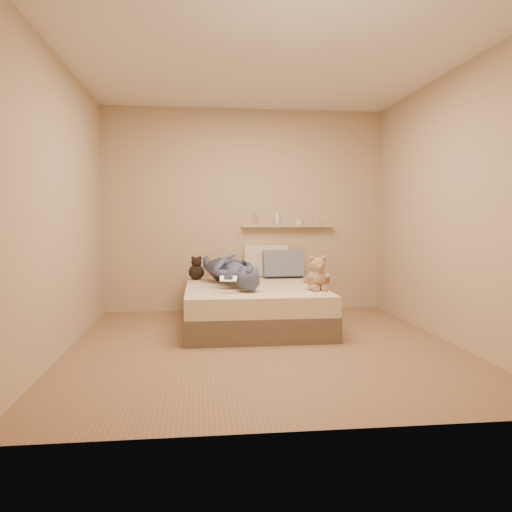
{
  "coord_description": "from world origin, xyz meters",
  "views": [
    {
      "loc": [
        -0.6,
        -4.57,
        1.19
      ],
      "look_at": [
        0.0,
        0.65,
        0.8
      ],
      "focal_mm": 35.0,
      "sensor_mm": 36.0,
      "label": 1
    }
  ],
  "objects": [
    {
      "name": "game_console",
      "position": [
        -0.31,
        0.35,
        0.6
      ],
      "size": [
        0.18,
        0.1,
        0.06
      ],
      "color": "#B8BABF",
      "rests_on": "bed"
    },
    {
      "name": "teddy_bear",
      "position": [
        0.63,
        0.51,
        0.6
      ],
      "size": [
        0.3,
        0.29,
        0.37
      ],
      "color": "#986E53",
      "rests_on": "bed"
    },
    {
      "name": "dark_plush",
      "position": [
        -0.63,
        1.52,
        0.58
      ],
      "size": [
        0.19,
        0.19,
        0.29
      ],
      "color": "black",
      "rests_on": "bed"
    },
    {
      "name": "pillow_cream",
      "position": [
        0.26,
        1.76,
        0.65
      ],
      "size": [
        0.58,
        0.31,
        0.42
      ],
      "primitive_type": "cube",
      "rotation": [
        -0.14,
        0.0,
        -0.19
      ],
      "color": "beige",
      "rests_on": "bed"
    },
    {
      "name": "shelf_bottles",
      "position": [
        0.56,
        1.84,
        1.18
      ],
      "size": [
        0.87,
        0.09,
        0.17
      ],
      "color": "silver",
      "rests_on": "wall_shelf"
    },
    {
      "name": "wall_shelf",
      "position": [
        0.55,
        1.84,
        1.1
      ],
      "size": [
        1.2,
        0.12,
        0.03
      ],
      "primitive_type": "cube",
      "color": "tan",
      "rests_on": "wall_back"
    },
    {
      "name": "person",
      "position": [
        -0.24,
        1.03,
        0.63
      ],
      "size": [
        0.82,
        1.54,
        0.35
      ],
      "primitive_type": "imported",
      "rotation": [
        0.0,
        0.0,
        3.35
      ],
      "color": "#424A69",
      "rests_on": "bed"
    },
    {
      "name": "bed",
      "position": [
        0.0,
        0.93,
        0.22
      ],
      "size": [
        1.5,
        1.9,
        0.45
      ],
      "color": "brown",
      "rests_on": "floor"
    },
    {
      "name": "pillow_grey",
      "position": [
        0.45,
        1.62,
        0.62
      ],
      "size": [
        0.51,
        0.26,
        0.37
      ],
      "primitive_type": "cube",
      "rotation": [
        -0.35,
        0.0,
        0.02
      ],
      "color": "slate",
      "rests_on": "bed"
    },
    {
      "name": "room",
      "position": [
        0.0,
        0.0,
        1.3
      ],
      "size": [
        3.8,
        3.8,
        3.8
      ],
      "color": "#896747",
      "rests_on": "ground"
    }
  ]
}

